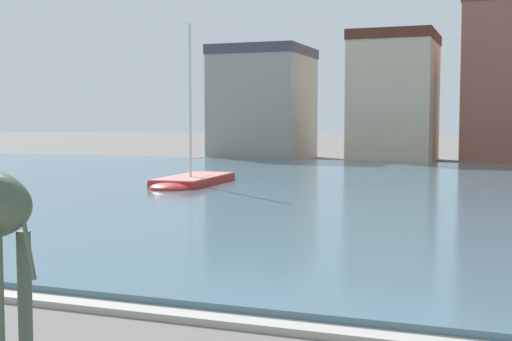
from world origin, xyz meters
TOP-DOWN VIEW (x-y plane):
  - harbor_water at (0.00, 26.82)m, footprint 82.61×40.65m
  - quay_edge_coping at (0.00, 6.25)m, footprint 82.61×0.50m
  - sailboat_red at (-9.10, 25.44)m, footprint 2.52×6.56m
  - townhouse_corner_house at (-14.77, 51.49)m, footprint 7.59×8.05m
  - townhouse_tall_gabled at (-3.63, 51.63)m, footprint 6.48×7.79m

SIDE VIEW (x-z plane):
  - quay_edge_coping at x=0.00m, z-range 0.00..0.12m
  - harbor_water at x=0.00m, z-range 0.00..0.24m
  - sailboat_red at x=-9.10m, z-range -3.59..4.28m
  - townhouse_corner_house at x=-14.77m, z-range 0.01..9.51m
  - townhouse_tall_gabled at x=-3.63m, z-range 0.01..10.23m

